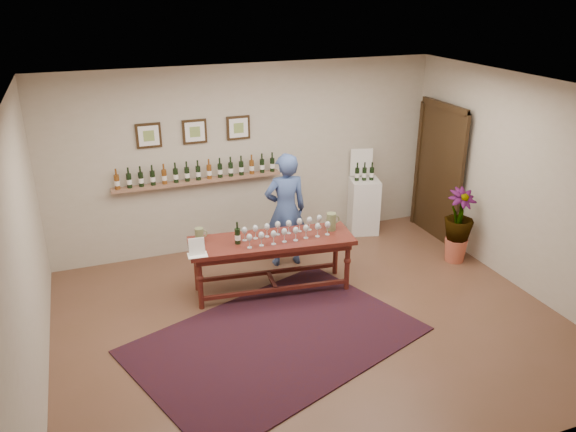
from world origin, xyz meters
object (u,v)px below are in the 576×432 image
object	(u,v)px
person	(286,210)
tasting_table	(272,247)
potted_plant	(458,226)
display_pedestal	(364,206)

from	to	relation	value
person	tasting_table	bearing A→B (deg)	60.18
tasting_table	person	bearing A→B (deg)	63.18
potted_plant	person	size ratio (longest dim) A/B	0.57
tasting_table	person	distance (m)	0.84
display_pedestal	person	size ratio (longest dim) A/B	0.54
potted_plant	tasting_table	bearing A→B (deg)	177.09
tasting_table	potted_plant	size ratio (longest dim) A/B	2.28
tasting_table	person	world-z (taller)	person
potted_plant	person	bearing A→B (deg)	161.05
potted_plant	person	xyz separation A→B (m)	(-2.39, 0.82, 0.28)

